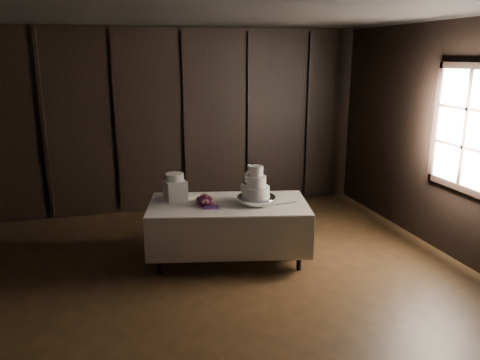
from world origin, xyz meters
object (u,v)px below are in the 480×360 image
object	(u,v)px
wedding_cake	(255,185)
small_cake	(175,177)
display_table	(229,229)
cake_stand	(256,200)
box_pedestal	(175,190)
bouquet	(205,201)

from	to	relation	value
wedding_cake	small_cake	distance (m)	1.04
display_table	cake_stand	world-z (taller)	cake_stand
wedding_cake	small_cake	xyz separation A→B (m)	(-0.93, 0.46, 0.05)
display_table	box_pedestal	bearing A→B (deg)	163.92
box_pedestal	bouquet	bearing A→B (deg)	-49.38
cake_stand	small_cake	world-z (taller)	small_cake
wedding_cake	cake_stand	bearing A→B (deg)	47.79
cake_stand	wedding_cake	distance (m)	0.20
wedding_cake	box_pedestal	xyz separation A→B (m)	(-0.93, 0.46, -0.12)
small_cake	cake_stand	bearing A→B (deg)	-24.83
box_pedestal	small_cake	world-z (taller)	small_cake
cake_stand	box_pedestal	xyz separation A→B (m)	(-0.96, 0.44, 0.08)
cake_stand	box_pedestal	world-z (taller)	box_pedestal
display_table	wedding_cake	size ratio (longest dim) A/B	5.48
box_pedestal	wedding_cake	bearing A→B (deg)	-26.34
wedding_cake	bouquet	distance (m)	0.64
wedding_cake	bouquet	bearing A→B (deg)	-170.29
display_table	box_pedestal	xyz separation A→B (m)	(-0.62, 0.34, 0.47)
box_pedestal	cake_stand	bearing A→B (deg)	-24.83
display_table	wedding_cake	distance (m)	0.67
cake_stand	small_cake	size ratio (longest dim) A/B	2.09
wedding_cake	bouquet	xyz separation A→B (m)	(-0.61, 0.09, -0.19)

